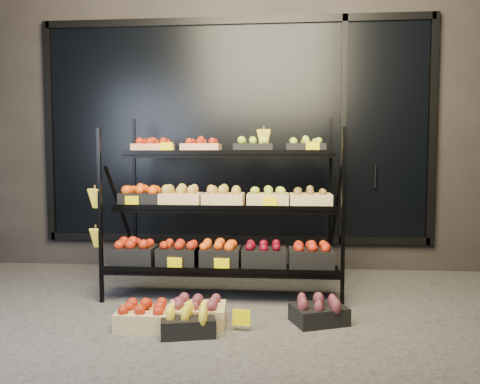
# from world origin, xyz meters

# --- Properties ---
(ground) EXTENTS (24.00, 24.00, 0.00)m
(ground) POSITION_xyz_m (0.00, 0.00, 0.00)
(ground) COLOR #514F4C
(ground) RESTS_ON ground
(building) EXTENTS (6.00, 2.08, 3.50)m
(building) POSITION_xyz_m (0.00, 2.59, 1.75)
(building) COLOR #2D2826
(building) RESTS_ON ground
(display_rack) EXTENTS (2.18, 1.02, 1.66)m
(display_rack) POSITION_xyz_m (-0.02, 0.60, 0.79)
(display_rack) COLOR black
(display_rack) RESTS_ON ground
(tag_floor_a) EXTENTS (0.13, 0.01, 0.12)m
(tag_floor_a) POSITION_xyz_m (-0.18, -0.40, 0.06)
(tag_floor_a) COLOR #E7D200
(tag_floor_a) RESTS_ON ground
(tag_floor_b) EXTENTS (0.13, 0.01, 0.12)m
(tag_floor_b) POSITION_xyz_m (0.23, -0.40, 0.06)
(tag_floor_b) COLOR #E7D200
(tag_floor_b) RESTS_ON ground
(floor_crate_left) EXTENTS (0.40, 0.30, 0.20)m
(floor_crate_left) POSITION_xyz_m (-0.48, -0.39, 0.09)
(floor_crate_left) COLOR #D9BB7D
(floor_crate_left) RESTS_ON ground
(floor_crate_midleft) EXTENTS (0.43, 0.36, 0.19)m
(floor_crate_midleft) POSITION_xyz_m (-0.14, -0.48, 0.09)
(floor_crate_midleft) COLOR black
(floor_crate_midleft) RESTS_ON ground
(floor_crate_midright) EXTENTS (0.45, 0.34, 0.21)m
(floor_crate_midright) POSITION_xyz_m (-0.11, -0.30, 0.10)
(floor_crate_midright) COLOR #D9BB7D
(floor_crate_midright) RESTS_ON ground
(floor_crate_right) EXTENTS (0.46, 0.41, 0.20)m
(floor_crate_right) POSITION_xyz_m (0.80, -0.18, 0.09)
(floor_crate_right) COLOR black
(floor_crate_right) RESTS_ON ground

